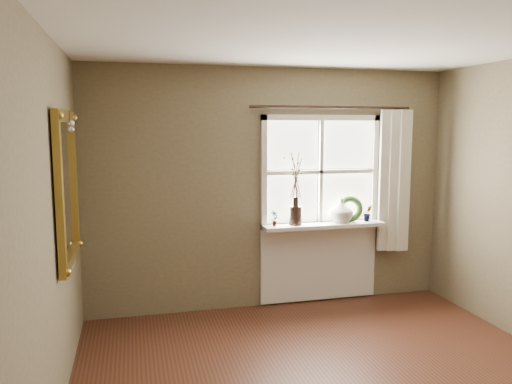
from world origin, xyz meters
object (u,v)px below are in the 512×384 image
object	(u,v)px
cream_vase	(341,211)
gilt_mirror	(67,187)
wreath	(350,212)
dark_jug	(295,215)

from	to	relation	value
cream_vase	gilt_mirror	distance (m)	2.93
cream_vase	wreath	bearing A→B (deg)	17.94
dark_jug	wreath	size ratio (longest dim) A/B	0.70
dark_jug	wreath	world-z (taller)	wreath
dark_jug	gilt_mirror	world-z (taller)	gilt_mirror
dark_jug	gilt_mirror	size ratio (longest dim) A/B	0.17
wreath	cream_vase	bearing A→B (deg)	-154.14
cream_vase	gilt_mirror	bearing A→B (deg)	-160.20
wreath	gilt_mirror	distance (m)	3.06
dark_jug	wreath	xyz separation A→B (m)	(0.66, 0.04, 0.01)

